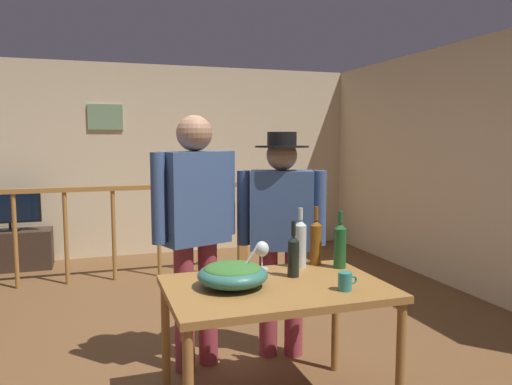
# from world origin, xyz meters

# --- Properties ---
(ground_plane) EXTENTS (8.63, 8.63, 0.00)m
(ground_plane) POSITION_xyz_m (0.00, 0.00, 0.00)
(ground_plane) COLOR brown
(back_wall) EXTENTS (6.05, 0.10, 2.50)m
(back_wall) POSITION_xyz_m (0.00, 3.32, 1.25)
(back_wall) COLOR beige
(back_wall) RESTS_ON ground_plane
(side_wall_right) EXTENTS (0.10, 4.98, 2.50)m
(side_wall_right) POSITION_xyz_m (3.02, 1.00, 1.25)
(side_wall_right) COLOR beige
(side_wall_right) RESTS_ON ground_plane
(framed_picture) EXTENTS (0.43, 0.03, 0.32)m
(framed_picture) POSITION_xyz_m (-0.37, 3.26, 1.81)
(framed_picture) COLOR gray
(stair_railing) EXTENTS (3.97, 0.10, 1.08)m
(stair_railing) POSITION_xyz_m (-0.33, 2.11, 0.68)
(stair_railing) COLOR #9E6B33
(stair_railing) RESTS_ON ground_plane
(tv_console) EXTENTS (0.90, 0.40, 0.46)m
(tv_console) POSITION_xyz_m (-1.49, 2.97, 0.23)
(tv_console) COLOR #38281E
(tv_console) RESTS_ON ground_plane
(flat_screen_tv) EXTENTS (0.69, 0.12, 0.49)m
(flat_screen_tv) POSITION_xyz_m (-1.49, 2.94, 0.74)
(flat_screen_tv) COLOR black
(flat_screen_tv) RESTS_ON tv_console
(serving_table) EXTENTS (1.20, 0.81, 0.74)m
(serving_table) POSITION_xyz_m (0.39, -0.90, 0.67)
(serving_table) COLOR #9E6B33
(serving_table) RESTS_ON ground_plane
(salad_bowl) EXTENTS (0.38, 0.38, 0.22)m
(salad_bowl) POSITION_xyz_m (0.15, -0.87, 0.82)
(salad_bowl) COLOR #337060
(salad_bowl) RESTS_ON serving_table
(wine_glass) EXTENTS (0.09, 0.09, 0.17)m
(wine_glass) POSITION_xyz_m (0.42, -0.57, 0.86)
(wine_glass) COLOR silver
(wine_glass) RESTS_ON serving_table
(wine_bottle_amber) EXTENTS (0.07, 0.07, 0.37)m
(wine_bottle_amber) POSITION_xyz_m (0.79, -0.57, 0.89)
(wine_bottle_amber) COLOR brown
(wine_bottle_amber) RESTS_ON serving_table
(wine_bottle_dark) EXTENTS (0.07, 0.07, 0.33)m
(wine_bottle_dark) POSITION_xyz_m (0.54, -0.78, 0.87)
(wine_bottle_dark) COLOR black
(wine_bottle_dark) RESTS_ON serving_table
(wine_bottle_green) EXTENTS (0.08, 0.08, 0.36)m
(wine_bottle_green) POSITION_xyz_m (0.89, -0.69, 0.89)
(wine_bottle_green) COLOR #1E5628
(wine_bottle_green) RESTS_ON serving_table
(wine_bottle_clear) EXTENTS (0.08, 0.08, 0.37)m
(wine_bottle_clear) POSITION_xyz_m (0.66, -0.60, 0.90)
(wine_bottle_clear) COLOR silver
(wine_bottle_clear) RESTS_ON serving_table
(mug_teal) EXTENTS (0.11, 0.07, 0.10)m
(mug_teal) POSITION_xyz_m (0.70, -1.11, 0.79)
(mug_teal) COLOR teal
(mug_teal) RESTS_ON serving_table
(person_standing_left) EXTENTS (0.59, 0.35, 1.69)m
(person_standing_left) POSITION_xyz_m (0.09, -0.20, 1.01)
(person_standing_left) COLOR #9E3842
(person_standing_left) RESTS_ON ground_plane
(person_standing_right) EXTENTS (0.59, 0.37, 1.59)m
(person_standing_right) POSITION_xyz_m (0.69, -0.20, 0.94)
(person_standing_right) COLOR #9E3842
(person_standing_right) RESTS_ON ground_plane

